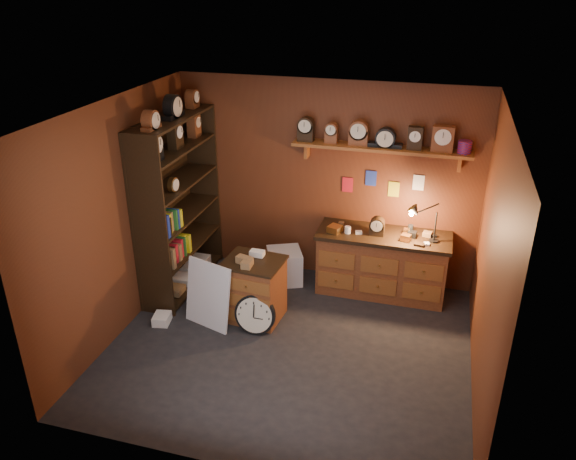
# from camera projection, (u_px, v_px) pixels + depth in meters

# --- Properties ---
(floor) EXTENTS (4.00, 4.00, 0.00)m
(floor) POSITION_uv_depth(u_px,v_px,m) (290.00, 346.00, 6.43)
(floor) COLOR black
(floor) RESTS_ON ground
(room_shell) EXTENTS (4.02, 3.62, 2.71)m
(room_shell) POSITION_uv_depth(u_px,v_px,m) (297.00, 204.00, 5.78)
(room_shell) COLOR #5C2B15
(room_shell) RESTS_ON ground
(shelving_unit) EXTENTS (0.47, 1.60, 2.58)m
(shelving_unit) POSITION_uv_depth(u_px,v_px,m) (176.00, 198.00, 7.19)
(shelving_unit) COLOR black
(shelving_unit) RESTS_ON ground
(workbench) EXTENTS (1.69, 0.66, 1.36)m
(workbench) POSITION_uv_depth(u_px,v_px,m) (382.00, 260.00, 7.31)
(workbench) COLOR brown
(workbench) RESTS_ON ground
(low_cabinet) EXTENTS (0.74, 0.64, 0.87)m
(low_cabinet) POSITION_uv_depth(u_px,v_px,m) (254.00, 287.00, 6.78)
(low_cabinet) COLOR brown
(low_cabinet) RESTS_ON ground
(big_round_clock) EXTENTS (0.49, 0.16, 0.49)m
(big_round_clock) POSITION_uv_depth(u_px,v_px,m) (255.00, 315.00, 6.57)
(big_round_clock) COLOR black
(big_round_clock) RESTS_ON ground
(white_panel) EXTENTS (0.65, 0.35, 0.83)m
(white_panel) POSITION_uv_depth(u_px,v_px,m) (210.00, 323.00, 6.83)
(white_panel) COLOR silver
(white_panel) RESTS_ON ground
(mini_fridge) EXTENTS (0.59, 0.61, 0.46)m
(mini_fridge) POSITION_uv_depth(u_px,v_px,m) (284.00, 266.00, 7.66)
(mini_fridge) COLOR silver
(mini_fridge) RESTS_ON ground
(floor_box_a) EXTENTS (0.30, 0.27, 0.16)m
(floor_box_a) POSITION_uv_depth(u_px,v_px,m) (232.00, 293.00, 7.31)
(floor_box_a) COLOR olive
(floor_box_a) RESTS_ON ground
(floor_box_b) EXTENTS (0.23, 0.26, 0.11)m
(floor_box_b) POSITION_uv_depth(u_px,v_px,m) (162.00, 319.00, 6.82)
(floor_box_b) COLOR white
(floor_box_b) RESTS_ON ground
(floor_box_c) EXTENTS (0.34, 0.33, 0.20)m
(floor_box_c) POSITION_uv_depth(u_px,v_px,m) (226.00, 292.00, 7.30)
(floor_box_c) COLOR olive
(floor_box_c) RESTS_ON ground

